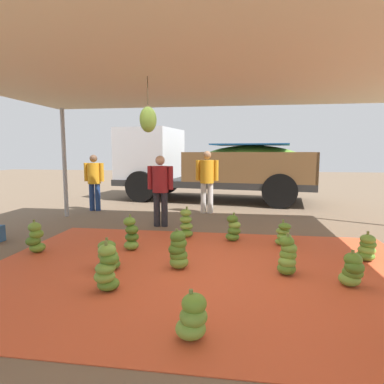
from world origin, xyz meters
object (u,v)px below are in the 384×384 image
worker_0 (207,177)px  cargo_truck_main (208,164)px  banana_bunch_1 (367,248)px  banana_bunch_4 (287,256)px  banana_bunch_12 (108,256)px  worker_1 (94,178)px  banana_bunch_2 (178,251)px  banana_bunch_5 (107,269)px  banana_bunch_6 (352,271)px  worker_2 (160,185)px  banana_bunch_10 (186,224)px  banana_bunch_3 (284,235)px  banana_bunch_8 (233,229)px  banana_bunch_9 (35,238)px  banana_bunch_7 (192,318)px  banana_bunch_0 (131,235)px

worker_0 → cargo_truck_main: bearing=95.4°
banana_bunch_1 → banana_bunch_4: banana_bunch_4 is taller
banana_bunch_4 → banana_bunch_12: size_ratio=1.23×
worker_1 → banana_bunch_1: bearing=-30.2°
banana_bunch_2 → banana_bunch_5: 1.09m
banana_bunch_6 → worker_1: size_ratio=0.29×
worker_2 → banana_bunch_10: bearing=-50.2°
banana_bunch_3 → banana_bunch_10: (-1.76, 0.31, 0.06)m
worker_1 → banana_bunch_5: bearing=-63.9°
worker_0 → banana_bunch_10: bearing=-93.1°
banana_bunch_8 → banana_bunch_12: (-1.67, -1.73, -0.04)m
banana_bunch_12 → banana_bunch_8: bearing=46.0°
banana_bunch_9 → banana_bunch_7: bearing=-36.0°
banana_bunch_4 → banana_bunch_9: (-3.86, 0.37, -0.01)m
banana_bunch_10 → banana_bunch_5: bearing=-101.3°
banana_bunch_1 → banana_bunch_3: (-1.13, 0.64, 0.00)m
banana_bunch_2 → banana_bunch_7: size_ratio=1.29×
banana_bunch_2 → worker_0: 4.29m
banana_bunch_2 → banana_bunch_8: banana_bunch_2 is taller
banana_bunch_10 → banana_bunch_12: size_ratio=1.30×
banana_bunch_7 → banana_bunch_12: size_ratio=0.97×
banana_bunch_4 → banana_bunch_5: banana_bunch_5 is taller
banana_bunch_1 → worker_2: bearing=153.6°
banana_bunch_2 → worker_1: worker_1 is taller
banana_bunch_1 → banana_bunch_6: banana_bunch_6 is taller
banana_bunch_12 → worker_1: bearing=116.7°
banana_bunch_4 → worker_1: bearing=137.9°
cargo_truck_main → worker_0: size_ratio=4.06×
banana_bunch_2 → banana_bunch_12: bearing=-168.9°
cargo_truck_main → banana_bunch_12: bearing=-95.7°
banana_bunch_2 → cargo_truck_main: size_ratio=0.08×
banana_bunch_3 → banana_bunch_9: bearing=-165.8°
banana_bunch_8 → banana_bunch_9: 3.33m
cargo_truck_main → banana_bunch_1: bearing=-63.4°
banana_bunch_5 → banana_bunch_3: bearing=44.5°
banana_bunch_8 → banana_bunch_9: size_ratio=0.96×
banana_bunch_6 → cargo_truck_main: size_ratio=0.07×
banana_bunch_5 → banana_bunch_8: bearing=59.6°
banana_bunch_6 → banana_bunch_0: bearing=161.3°
banana_bunch_0 → worker_0: (0.89, 3.49, 0.69)m
banana_bunch_0 → banana_bunch_7: bearing=-60.6°
banana_bunch_7 → banana_bunch_8: size_ratio=0.84×
banana_bunch_4 → banana_bunch_6: bearing=-23.1°
banana_bunch_1 → banana_bunch_8: 2.15m
banana_bunch_8 → worker_1: worker_1 is taller
banana_bunch_8 → worker_2: 1.98m
banana_bunch_7 → worker_2: 4.47m
banana_bunch_4 → worker_0: (-1.50, 4.24, 0.70)m
banana_bunch_0 → worker_1: worker_1 is taller
banana_bunch_12 → worker_0: 4.57m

